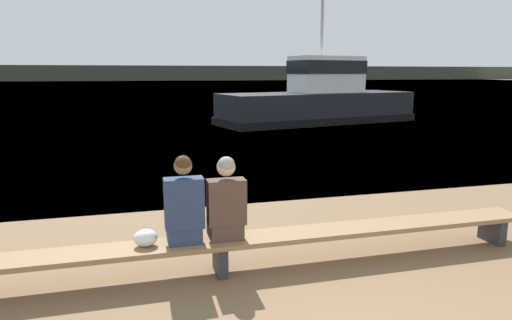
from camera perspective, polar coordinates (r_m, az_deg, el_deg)
water_surface at (r=127.92m, az=-14.59°, el=9.47°), size 240.00×240.00×0.00m
far_shoreline at (r=146.67m, az=-14.74°, el=10.46°), size 600.00×12.00×4.44m
bench_main at (r=5.57m, az=-4.54°, el=-10.53°), size 8.50×0.49×0.42m
person_left at (r=5.37m, az=-9.00°, el=-5.76°), size 0.45×0.43×1.05m
person_right at (r=5.44m, az=-3.78°, el=-5.54°), size 0.45×0.44×1.01m
shopping_bag at (r=5.45m, az=-13.64°, el=-9.45°), size 0.27×0.23×0.20m
tugboat_red at (r=22.40m, az=7.93°, el=7.22°), size 10.23×5.12×6.45m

